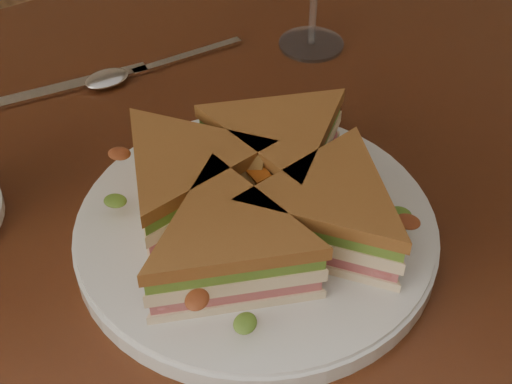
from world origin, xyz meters
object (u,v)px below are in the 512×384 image
(table, at_px, (210,249))
(spoon, at_px, (127,74))
(plate, at_px, (256,230))
(knife, at_px, (39,94))
(sandwich_wedges, at_px, (256,197))

(table, relative_size, spoon, 6.52)
(table, relative_size, plate, 4.09)
(spoon, bearing_deg, knife, 171.41)
(sandwich_wedges, bearing_deg, plate, -46.85)
(spoon, relative_size, knife, 0.86)
(plate, relative_size, sandwich_wedges, 0.97)
(spoon, xyz_separation_m, knife, (-0.09, 0.02, -0.00))
(table, height_order, knife, knife)
(spoon, bearing_deg, plate, -90.45)
(plate, xyz_separation_m, knife, (-0.07, 0.29, -0.01))
(knife, bearing_deg, plate, -67.09)
(table, height_order, plate, plate)
(plate, bearing_deg, spoon, 86.47)
(sandwich_wedges, xyz_separation_m, spoon, (0.02, 0.27, -0.04))
(plate, bearing_deg, knife, 104.37)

